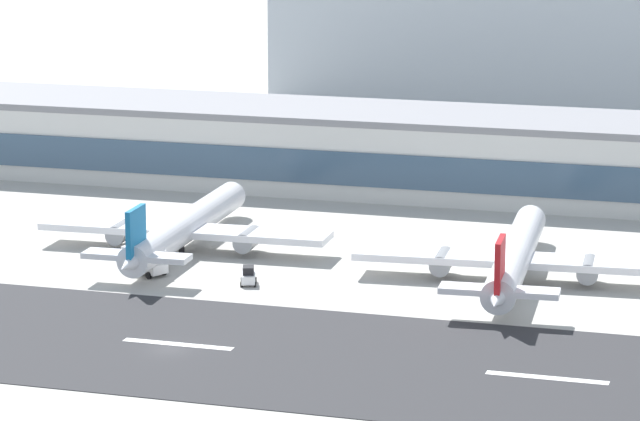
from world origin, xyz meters
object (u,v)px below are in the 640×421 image
(airliner_blue_tail_gate_0, at_px, (182,230))
(airliner_red_tail_gate_1, at_px, (514,259))
(service_box_truck_0, at_px, (144,260))
(terminal_building, at_px, (418,151))
(service_baggage_tug_1, at_px, (248,276))

(airliner_blue_tail_gate_0, xyz_separation_m, airliner_red_tail_gate_1, (43.09, -3.08, -0.00))
(airliner_red_tail_gate_1, height_order, service_box_truck_0, airliner_red_tail_gate_1)
(terminal_building, relative_size, service_box_truck_0, 26.43)
(airliner_red_tail_gate_1, bearing_deg, service_baggage_tug_1, 103.28)
(airliner_blue_tail_gate_0, distance_m, service_box_truck_0, 11.60)
(terminal_building, bearing_deg, airliner_blue_tail_gate_0, -113.68)
(airliner_blue_tail_gate_0, relative_size, airliner_red_tail_gate_1, 1.00)
(airliner_red_tail_gate_1, bearing_deg, terminal_building, 21.22)
(terminal_building, relative_size, service_baggage_tug_1, 48.12)
(airliner_blue_tail_gate_0, bearing_deg, airliner_red_tail_gate_1, -96.16)
(airliner_red_tail_gate_1, bearing_deg, airliner_blue_tail_gate_0, 81.66)
(terminal_building, relative_size, airliner_red_tail_gate_1, 3.86)
(service_box_truck_0, distance_m, service_baggage_tug_1, 13.66)
(airliner_blue_tail_gate_0, relative_size, service_baggage_tug_1, 12.50)
(terminal_building, height_order, airliner_blue_tail_gate_0, terminal_building)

